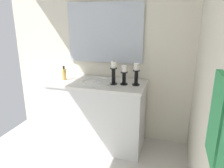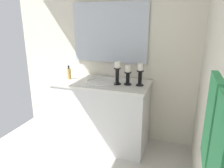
% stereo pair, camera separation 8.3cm
% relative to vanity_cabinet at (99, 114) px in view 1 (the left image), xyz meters
% --- Properties ---
extents(wall_back, '(2.77, 0.04, 2.45)m').
position_rel_vanity_cabinet_xyz_m(wall_back, '(1.06, 1.17, 0.79)').
color(wall_back, silver).
rests_on(wall_back, ground).
extents(wall_left, '(0.04, 2.57, 2.45)m').
position_rel_vanity_cabinet_xyz_m(wall_left, '(-0.33, -0.12, 0.79)').
color(wall_left, silver).
rests_on(wall_left, ground).
extents(vanity_cabinet, '(0.58, 1.20, 0.86)m').
position_rel_vanity_cabinet_xyz_m(vanity_cabinet, '(0.00, 0.00, 0.00)').
color(vanity_cabinet, silver).
rests_on(vanity_cabinet, ground).
extents(sink_basin, '(0.40, 0.40, 0.24)m').
position_rel_vanity_cabinet_xyz_m(sink_basin, '(-0.00, 0.00, 0.39)').
color(sink_basin, white).
rests_on(sink_basin, vanity_cabinet).
extents(mirror, '(0.02, 1.01, 0.76)m').
position_rel_vanity_cabinet_xyz_m(mirror, '(-0.28, 0.00, 1.01)').
color(mirror, silver).
extents(candle_holder_tall, '(0.09, 0.09, 0.26)m').
position_rel_vanity_cabinet_xyz_m(candle_holder_tall, '(-0.00, 0.48, 0.57)').
color(candle_holder_tall, black).
rests_on(candle_holder_tall, vanity_cabinet).
extents(candle_holder_short, '(0.09, 0.09, 0.24)m').
position_rel_vanity_cabinet_xyz_m(candle_holder_short, '(0.01, 0.34, 0.55)').
color(candle_holder_short, black).
rests_on(candle_holder_short, vanity_cabinet).
extents(candle_holder_mid, '(0.09, 0.09, 0.28)m').
position_rel_vanity_cabinet_xyz_m(candle_holder_mid, '(0.04, 0.21, 0.58)').
color(candle_holder_mid, black).
rests_on(candle_holder_mid, vanity_cabinet).
extents(soap_bottle, '(0.06, 0.06, 0.18)m').
position_rel_vanity_cabinet_xyz_m(soap_bottle, '(0.02, -0.46, 0.51)').
color(soap_bottle, '#E5B259').
rests_on(soap_bottle, vanity_cabinet).
extents(towel_near_vanity, '(0.23, 0.03, 0.41)m').
position_rel_vanity_cabinet_xyz_m(towel_near_vanity, '(1.41, 1.09, 0.74)').
color(towel_near_vanity, '#389E59').
rests_on(towel_near_vanity, towel_bar).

